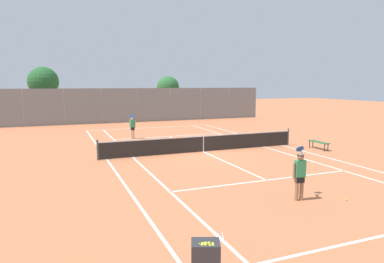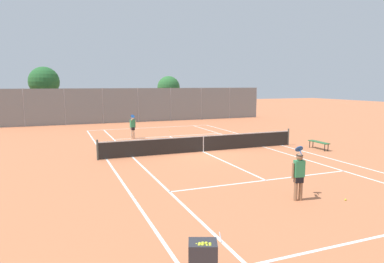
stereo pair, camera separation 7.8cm
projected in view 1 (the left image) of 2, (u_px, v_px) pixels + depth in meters
The scene contains 12 objects.
ground_plane at pixel (203, 152), 19.85m from camera, with size 120.00×120.00×0.00m, color #C67047.
court_line_markings at pixel (203, 152), 19.85m from camera, with size 11.10×23.90×0.01m.
tennis_net at pixel (203, 143), 19.78m from camera, with size 12.00×0.10×1.07m.
ball_cart at pixel (206, 257), 6.69m from camera, with size 0.75×0.66×0.96m.
player_near_side at pixel (300, 173), 11.46m from camera, with size 0.76×0.72×1.77m.
player_far_left at pixel (132, 126), 24.54m from camera, with size 0.51×0.86×1.77m.
loose_tennis_ball_0 at pixel (346, 199), 11.54m from camera, with size 0.07×0.07×0.07m, color #D1DB33.
loose_tennis_ball_1 at pixel (169, 130), 28.87m from camera, with size 0.07×0.07×0.07m, color #D1DB33.
courtside_bench at pixel (319, 143), 20.57m from camera, with size 0.36×1.50×0.47m.
back_fence at pixel (137, 105), 35.10m from camera, with size 28.32×0.08×3.50m.
tree_behind_left at pixel (43, 83), 35.16m from camera, with size 3.06×3.06×5.68m.
tree_behind_right at pixel (168, 88), 39.97m from camera, with size 2.62×2.62×4.83m.
Camera 1 is at (-7.87, -17.85, 3.90)m, focal length 32.00 mm.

